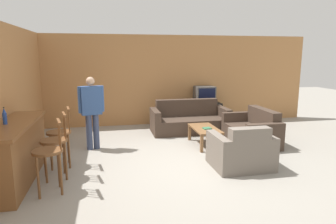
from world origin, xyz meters
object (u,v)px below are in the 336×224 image
object	(u,v)px
bar_chair_mid	(55,144)
book_on_table	(207,128)
tv	(204,95)
bottle	(5,116)
couch_far	(189,121)
loveseat_right	(252,131)
coffee_table	(205,130)
person_by_window	(92,109)
tv_unit	(204,114)
bar_chair_near	(49,155)
bar_chair_far	(60,136)
armchair_near	(242,152)

from	to	relation	value
bar_chair_mid	book_on_table	xyz separation A→B (m)	(3.02, 1.18, -0.16)
bar_chair_mid	tv	distance (m)	4.96
bar_chair_mid	bottle	xyz separation A→B (m)	(-0.69, -0.08, 0.51)
couch_far	bottle	bearing A→B (deg)	-144.13
bar_chair_mid	couch_far	bearing A→B (deg)	40.73
loveseat_right	coffee_table	xyz separation A→B (m)	(-1.14, 0.04, 0.06)
tv	loveseat_right	bearing A→B (deg)	-76.82
person_by_window	couch_far	bearing A→B (deg)	23.62
loveseat_right	tv_unit	distance (m)	2.15
bar_chair_mid	tv_unit	world-z (taller)	bar_chair_mid
coffee_table	couch_far	bearing A→B (deg)	90.31
bar_chair_mid	bottle	size ratio (longest dim) A/B	4.06
bar_chair_near	bar_chair_mid	xyz separation A→B (m)	(0.00, 0.56, 0.00)
bar_chair_far	book_on_table	world-z (taller)	bar_chair_far
loveseat_right	bottle	bearing A→B (deg)	-164.65
bottle	person_by_window	world-z (taller)	person_by_window
loveseat_right	armchair_near	bearing A→B (deg)	-123.41
bar_chair_near	bar_chair_mid	world-z (taller)	same
armchair_near	coffee_table	bearing A→B (deg)	98.11
bar_chair_near	couch_far	world-z (taller)	bar_chair_near
bar_chair_far	couch_far	distance (m)	3.64
armchair_near	person_by_window	size ratio (longest dim) A/B	0.65
bar_chair_near	bar_chair_far	distance (m)	1.10
tv_unit	book_on_table	world-z (taller)	tv_unit
bottle	bar_chair_near	bearing A→B (deg)	-34.46
bar_chair_near	bar_chair_far	xyz separation A→B (m)	(0.00, 1.10, 0.00)
loveseat_right	tv_unit	xyz separation A→B (m)	(-0.49, 2.09, 0.03)
bar_chair_mid	couch_far	world-z (taller)	bar_chair_mid
armchair_near	person_by_window	xyz separation A→B (m)	(-2.69, 1.68, 0.60)
coffee_table	person_by_window	distance (m)	2.55
bar_chair_mid	armchair_near	world-z (taller)	bar_chair_mid
bar_chair_near	bar_chair_mid	size ratio (longest dim) A/B	1.00
tv	person_by_window	xyz separation A→B (m)	(-3.13, -1.83, 0.00)
armchair_near	coffee_table	world-z (taller)	armchair_near
bar_chair_mid	bar_chair_far	world-z (taller)	same
tv_unit	tv	bearing A→B (deg)	-90.00
coffee_table	book_on_table	bearing A→B (deg)	-82.40
armchair_near	book_on_table	xyz separation A→B (m)	(-0.19, 1.36, 0.13)
armchair_near	loveseat_right	distance (m)	1.70
tv	bottle	bearing A→B (deg)	-141.85
armchair_near	book_on_table	world-z (taller)	armchair_near
tv_unit	tv	world-z (taller)	tv
coffee_table	bar_chair_far	bearing A→B (deg)	-166.13
coffee_table	book_on_table	distance (m)	0.13
tv_unit	tv	size ratio (longest dim) A/B	1.77
person_by_window	coffee_table	bearing A→B (deg)	-5.02
loveseat_right	book_on_table	world-z (taller)	loveseat_right
bar_chair_far	coffee_table	xyz separation A→B (m)	(3.01, 0.74, -0.24)
couch_far	tv_unit	world-z (taller)	couch_far
bar_chair_near	bar_chair_far	world-z (taller)	same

